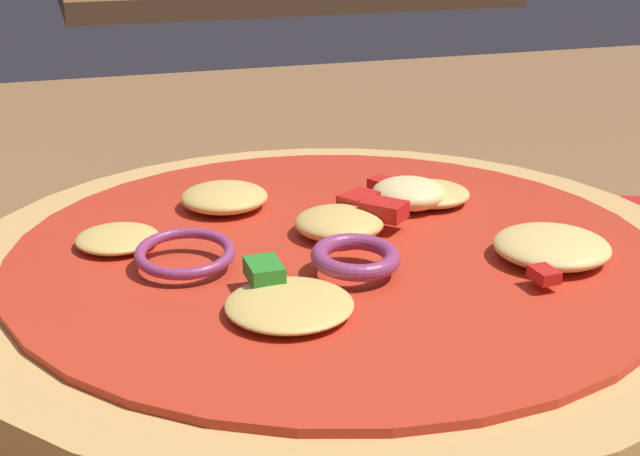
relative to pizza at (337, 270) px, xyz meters
name	(u,v)px	position (x,y,z in m)	size (l,w,h in m)	color
dining_table	(411,305)	(0.04, 0.01, -0.03)	(1.22, 0.85, 0.03)	brown
pizza	(337,270)	(0.00, 0.00, 0.00)	(0.29, 0.29, 0.03)	tan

